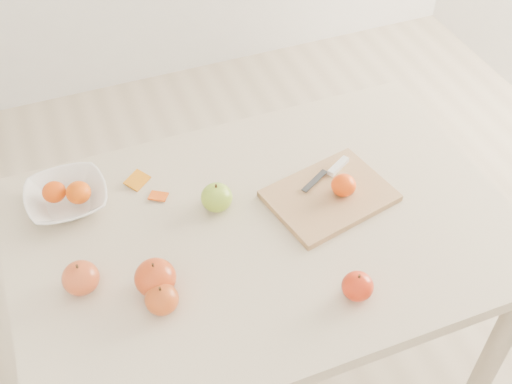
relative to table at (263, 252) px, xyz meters
name	(u,v)px	position (x,y,z in m)	size (l,w,h in m)	color
ground	(262,379)	(0.00, 0.00, -0.65)	(3.50, 3.50, 0.00)	#C6B293
table	(263,252)	(0.00, 0.00, 0.00)	(1.20, 0.80, 0.75)	beige
cutting_board	(330,196)	(0.19, 0.03, 0.11)	(0.29, 0.22, 0.02)	tan
board_tangerine	(344,185)	(0.22, 0.02, 0.14)	(0.06, 0.06, 0.05)	red
fruit_bowl	(67,198)	(-0.42, 0.24, 0.12)	(0.20, 0.20, 0.05)	white
bowl_tangerine_near	(54,192)	(-0.45, 0.25, 0.14)	(0.06, 0.06, 0.05)	#C94A07
bowl_tangerine_far	(78,192)	(-0.39, 0.23, 0.15)	(0.06, 0.06, 0.05)	#DB6107
orange_peel_a	(137,181)	(-0.25, 0.26, 0.10)	(0.06, 0.04, 0.00)	#C96F0E
orange_peel_b	(158,197)	(-0.21, 0.19, 0.10)	(0.04, 0.04, 0.00)	#E2520F
paring_knife	(334,169)	(0.23, 0.10, 0.12)	(0.16, 0.08, 0.01)	white
apple_green	(217,197)	(-0.08, 0.10, 0.13)	(0.08, 0.08, 0.07)	#5C9719
apple_red_e	(358,286)	(0.11, -0.26, 0.13)	(0.07, 0.07, 0.06)	#A3030C
apple_red_d	(81,278)	(-0.44, -0.02, 0.14)	(0.08, 0.08, 0.07)	maroon
apple_red_c	(162,299)	(-0.29, -0.14, 0.13)	(0.07, 0.07, 0.07)	maroon
apple_red_b	(155,278)	(-0.29, -0.09, 0.14)	(0.09, 0.09, 0.08)	#8B010D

